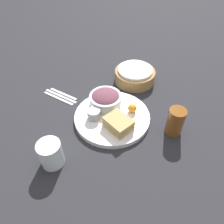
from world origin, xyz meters
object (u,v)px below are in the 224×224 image
Objects in this scene: fork at (58,98)px; knife at (61,96)px; bread_basket at (135,75)px; dressing_cup at (94,114)px; sandwich at (118,124)px; water_glass at (51,154)px; spoon at (63,94)px; drink_glass at (175,121)px; salad_bowl at (106,99)px; plate at (112,117)px.

fork and knife have the same top height.
bread_basket reaches higher than knife.
dressing_cup is 0.23m from knife.
sandwich is 0.34m from knife.
water_glass is at bearing 126.61° from knife.
drink_glass is at bearing -174.61° from spoon.
fork is at bearing 137.28° from water_glass.
salad_bowl is at bearing -168.30° from knife.
plate is 0.28m from spoon.
drink_glass is 0.53m from knife.
fork is (-0.51, -0.17, -0.06)m from drink_glass.
plate is at bearing 85.47° from water_glass.
water_glass reaches higher than sandwich.
spoon is 1.57× the size of water_glass.
dressing_cup reaches higher than knife.
salad_bowl reaches higher than sandwich.
dressing_cup is (-0.05, -0.06, 0.03)m from plate.
plate is at bearing -28.32° from salad_bowl.
bread_basket is 1.16× the size of fork.
water_glass is at bearing -83.89° from dressing_cup.
spoon is at bearing -163.94° from salad_bowl.
dressing_cup is 0.24m from spoon.
dressing_cup is 0.34m from bread_basket.
knife is 1.17× the size of spoon.
salad_bowl is 0.90× the size of spoon.
salad_bowl is 0.24m from bread_basket.
bread_basket is at bearing 96.25° from water_glass.
water_glass reaches higher than fork.
water_glass reaches higher than plate.
drink_glass reaches higher than fork.
water_glass is (-0.09, -0.26, 0.01)m from sandwich.
knife is 0.02m from spoon.
plate is 2.26× the size of salad_bowl.
plate is at bearing 49.18° from dressing_cup.
knife is (-0.00, 0.02, 0.00)m from fork.
knife is at bearing 90.00° from spoon.
spoon is at bearing -165.73° from drink_glass.
drink_glass reaches higher than spoon.
plate is 0.28m from knife.
plate is 3.19× the size of water_glass.
water_glass is (0.26, -0.27, 0.05)m from spoon.
fork is at bearing 90.00° from knife.
spoon is 0.38m from water_glass.
salad_bowl reaches higher than fork.
spoon is at bearing -122.69° from bread_basket.
sandwich is 0.22m from drink_glass.
dressing_cup is at bearing -78.98° from salad_bowl.
sandwich is 0.27m from water_glass.
salad_bowl is (-0.07, 0.04, 0.04)m from plate.
drink_glass is 0.47m from water_glass.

